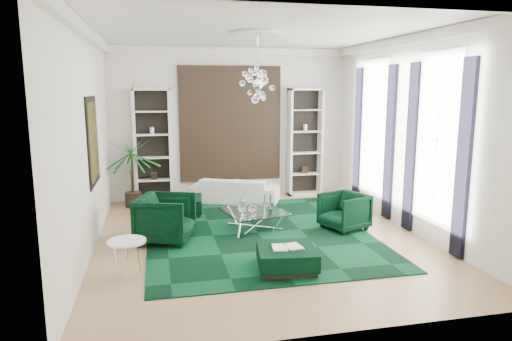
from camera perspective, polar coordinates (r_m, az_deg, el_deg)
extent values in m
cube|color=tan|center=(8.70, 0.62, -8.52)|extent=(6.00, 7.00, 0.02)
cube|color=white|center=(8.31, 0.68, 17.31)|extent=(6.00, 7.00, 0.02)
cube|color=silver|center=(11.72, -3.25, 5.85)|extent=(6.00, 0.02, 3.80)
cube|color=silver|center=(4.96, 9.85, -0.15)|extent=(6.00, 0.02, 3.80)
cube|color=silver|center=(8.15, -20.46, 3.35)|extent=(0.02, 7.00, 3.80)
cube|color=silver|center=(9.43, 18.81, 4.29)|extent=(0.02, 7.00, 3.80)
cylinder|color=white|center=(8.59, 0.20, 16.80)|extent=(0.90, 0.90, 0.05)
cube|color=black|center=(11.67, -3.21, 5.84)|extent=(2.50, 0.06, 2.80)
cube|color=black|center=(8.75, -19.65, 3.49)|extent=(0.04, 1.30, 1.60)
cube|color=white|center=(8.67, 21.76, 3.64)|extent=(0.03, 1.10, 2.90)
cube|color=black|center=(8.05, 24.53, 1.20)|extent=(0.07, 0.30, 3.25)
cube|color=black|center=(9.33, 18.82, 2.68)|extent=(0.07, 0.30, 3.25)
cube|color=white|center=(10.73, 14.59, 5.15)|extent=(0.03, 1.10, 2.90)
cube|color=black|center=(10.05, 16.35, 3.31)|extent=(0.07, 0.30, 3.25)
cube|color=black|center=(11.43, 12.61, 4.26)|extent=(0.07, 0.30, 3.25)
cube|color=black|center=(8.97, 0.19, -7.80)|extent=(4.20, 5.00, 0.02)
imported|color=white|center=(11.31, -2.64, -2.45)|extent=(2.28, 1.60, 0.62)
imported|color=black|center=(8.55, -11.24, -5.91)|extent=(1.21, 1.19, 0.87)
imported|color=black|center=(9.30, 10.95, -5.04)|extent=(1.03, 1.02, 0.74)
cube|color=black|center=(10.37, -9.21, -4.40)|extent=(0.95, 0.95, 0.39)
cube|color=black|center=(7.24, 3.84, -10.91)|extent=(1.00, 1.00, 0.35)
cube|color=white|center=(7.17, 3.86, -9.47)|extent=(0.47, 0.31, 0.03)
cylinder|color=white|center=(7.19, -15.77, -10.59)|extent=(0.74, 0.74, 0.55)
imported|color=#19591E|center=(8.91, 1.93, -4.69)|extent=(0.14, 0.12, 0.22)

